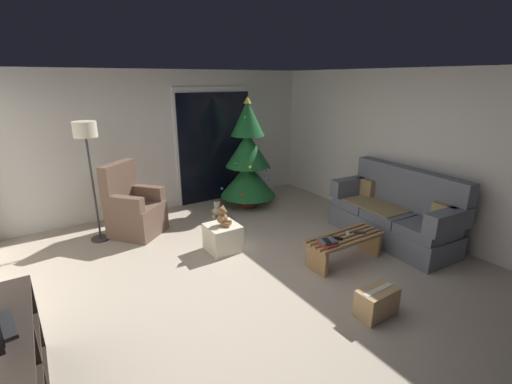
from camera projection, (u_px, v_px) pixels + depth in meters
The scene contains 19 objects.
ground_plane at pixel (259, 277), 4.36m from camera, with size 7.00×7.00×0.00m, color #B2A38E.
wall_back at pixel (168, 141), 6.43m from camera, with size 5.72×0.12×2.50m, color silver.
wall_right at pixel (414, 153), 5.45m from camera, with size 0.12×6.00×2.50m, color silver.
patio_door_frame at pixel (215, 145), 6.89m from camera, with size 1.60×0.02×2.20m, color silver.
patio_door_glass at pixel (215, 148), 6.89m from camera, with size 1.50×0.02×2.10m, color black.
couch at pixel (394, 214), 5.30m from camera, with size 0.90×1.98×1.08m.
coffee_table at pixel (345, 244), 4.67m from camera, with size 1.10×0.40×0.37m.
remote_silver at pixel (348, 234), 4.68m from camera, with size 0.04×0.16×0.02m, color #ADADB2.
remote_graphite at pixel (360, 232), 4.72m from camera, with size 0.04×0.16×0.02m, color #333338.
remote_black at pixel (337, 238), 4.55m from camera, with size 0.04×0.16×0.02m, color black.
book_stack at pixel (328, 242), 4.39m from camera, with size 0.23×0.24×0.06m.
cell_phone at pixel (327, 241), 4.35m from camera, with size 0.07×0.14×0.01m, color black.
christmas_tree at pixel (248, 160), 6.53m from camera, with size 1.04×1.05×2.04m.
armchair at pixel (134, 209), 5.48m from camera, with size 0.97×0.97×1.13m.
floor_lamp at pixel (86, 141), 4.93m from camera, with size 0.32×0.32×1.78m.
ottoman at pixel (223, 238), 5.00m from camera, with size 0.44×0.44×0.38m, color beige.
teddy_bear_chestnut at pixel (223, 217), 4.90m from camera, with size 0.21×0.21×0.29m.
teddy_bear_cream_by_tree at pixel (217, 210), 6.24m from camera, with size 0.21×0.22×0.29m.
cardboard_box_taped_mid_floor at pixel (377, 302), 3.64m from camera, with size 0.44×0.25×0.30m.
Camera 1 is at (-2.10, -3.20, 2.35)m, focal length 24.74 mm.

